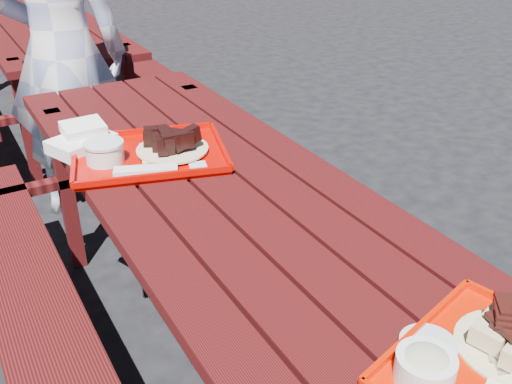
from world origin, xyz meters
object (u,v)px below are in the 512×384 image
at_px(picnic_table_far, 39,47).
at_px(near_tray, 485,357).
at_px(far_tray, 147,152).
at_px(person, 62,54).
at_px(picnic_table_near, 232,245).

height_order(picnic_table_far, near_tray, near_tray).
distance_m(far_tray, person, 1.13).
bearing_deg(picnic_table_far, picnic_table_near, -90.00).
bearing_deg(far_tray, picnic_table_near, -68.69).
bearing_deg(picnic_table_near, picnic_table_far, 90.00).
bearing_deg(picnic_table_far, person, -95.35).
bearing_deg(person, picnic_table_far, -70.42).
distance_m(picnic_table_near, near_tray, 0.89).
distance_m(near_tray, person, 2.33).
bearing_deg(person, near_tray, 119.97).
distance_m(picnic_table_far, near_tray, 3.66).
bearing_deg(near_tray, person, 95.04).
distance_m(picnic_table_far, far_tray, 2.48).
height_order(near_tray, person, person).
bearing_deg(picnic_table_near, far_tray, 111.31).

